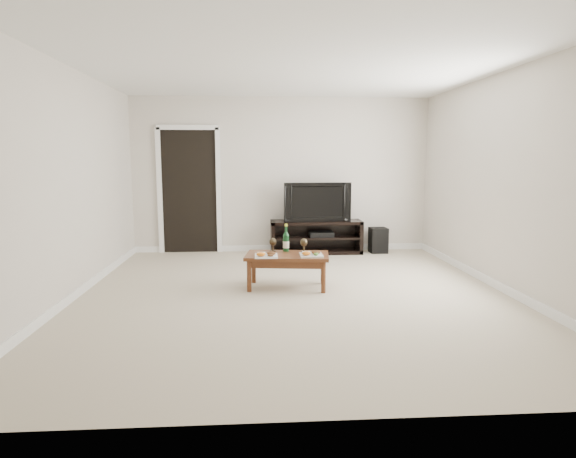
{
  "coord_description": "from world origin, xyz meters",
  "views": [
    {
      "loc": [
        -0.44,
        -5.44,
        1.57
      ],
      "look_at": [
        -0.04,
        0.53,
        0.7
      ],
      "focal_mm": 30.0,
      "sensor_mm": 36.0,
      "label": 1
    }
  ],
  "objects_px": {
    "television": "(316,202)",
    "subwoofer": "(378,240)",
    "coffee_table": "(287,271)",
    "media_console": "(316,237)"
  },
  "relations": [
    {
      "from": "television",
      "to": "subwoofer",
      "type": "relative_size",
      "value": 2.64
    },
    {
      "from": "media_console",
      "to": "television",
      "type": "distance_m",
      "value": 0.6
    },
    {
      "from": "subwoofer",
      "to": "television",
      "type": "bearing_deg",
      "value": 176.65
    },
    {
      "from": "television",
      "to": "subwoofer",
      "type": "height_order",
      "value": "television"
    },
    {
      "from": "media_console",
      "to": "coffee_table",
      "type": "bearing_deg",
      "value": -106.14
    },
    {
      "from": "subwoofer",
      "to": "coffee_table",
      "type": "xyz_separation_m",
      "value": [
        -1.69,
        -2.16,
        -0.0
      ]
    },
    {
      "from": "television",
      "to": "subwoofer",
      "type": "xyz_separation_m",
      "value": [
        1.06,
        -0.02,
        -0.66
      ]
    },
    {
      "from": "coffee_table",
      "to": "media_console",
      "type": "bearing_deg",
      "value": 73.86
    },
    {
      "from": "television",
      "to": "subwoofer",
      "type": "distance_m",
      "value": 1.25
    },
    {
      "from": "coffee_table",
      "to": "subwoofer",
      "type": "bearing_deg",
      "value": 51.93
    }
  ]
}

